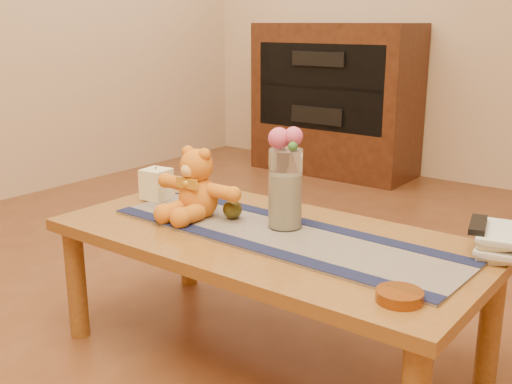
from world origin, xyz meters
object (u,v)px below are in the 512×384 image
Objects in this scene: amber_dish at (399,296)px; tv_remote at (478,225)px; teddy_bear at (198,183)px; book_bottom at (476,247)px; bronze_ball at (232,209)px; pillar_candle at (156,184)px; glass_vase at (285,189)px.

tv_remote is at bearing 85.22° from amber_dish.
teddy_bear is 1.51× the size of book_bottom.
teddy_bear is at bearing -162.03° from bronze_ball.
pillar_candle reaches higher than book_bottom.
glass_vase is 3.90× the size of bronze_ball.
pillar_candle reaches higher than tv_remote.
amber_dish is at bearing -12.99° from pillar_candle.
glass_vase reaches higher than bronze_ball.
pillar_candle is 0.51× the size of book_bottom.
amber_dish is at bearing -27.31° from glass_vase.
pillar_candle is 0.44× the size of glass_vase.
glass_vase reaches higher than pillar_candle.
book_bottom is (1.15, 0.20, -0.05)m from pillar_candle.
book_bottom is at bearing 15.50° from teddy_bear.
teddy_bear is 5.05× the size of bronze_ball.
pillar_candle is 0.59m from glass_vase.
glass_vase reaches higher than book_bottom.
amber_dish is at bearing -111.77° from book_bottom.
book_bottom is 1.91× the size of amber_dish.
amber_dish is at bearing -109.18° from tv_remote.
tv_remote is 1.37× the size of amber_dish.
teddy_bear is 2.95× the size of pillar_candle.
tv_remote is (0.88, 0.25, -0.04)m from teddy_bear.
tv_remote is at bearing 17.09° from glass_vase.
tv_remote is (0.57, 0.17, -0.05)m from glass_vase.
amber_dish is at bearing -14.16° from teddy_bear.
pillar_candle is 0.71× the size of tv_remote.
book_bottom is 1.39× the size of tv_remote.
bronze_ball is (0.12, 0.04, -0.08)m from teddy_bear.
bronze_ball is 0.30× the size of book_bottom.
bronze_ball is 0.79m from book_bottom.
teddy_bear reaches higher than amber_dish.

